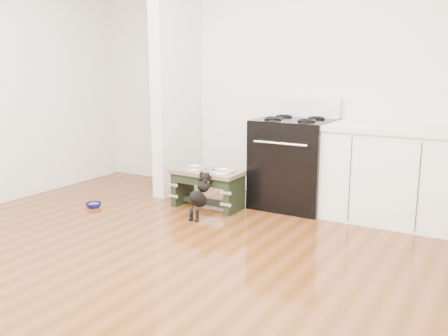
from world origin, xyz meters
TOP-DOWN VIEW (x-y plane):
  - ground at (0.00, 0.00)m, footprint 5.00×5.00m
  - room_shell at (0.00, 0.00)m, footprint 5.00×5.00m
  - partition_wall at (-1.18, 2.10)m, footprint 0.15×0.80m
  - oven_range at (0.25, 2.16)m, footprint 0.76×0.69m
  - cabinet_run at (1.23, 2.18)m, footprint 1.24×0.64m
  - dog_feeder at (-0.49, 1.66)m, footprint 0.73×0.39m
  - puppy at (-0.36, 1.33)m, footprint 0.13×0.38m
  - floor_bowl at (-1.53, 1.06)m, footprint 0.20×0.20m

SIDE VIEW (x-z plane):
  - ground at x=0.00m, z-range 0.00..0.00m
  - floor_bowl at x=-1.53m, z-range 0.00..0.05m
  - puppy at x=-0.36m, z-range 0.02..0.47m
  - dog_feeder at x=-0.49m, z-range 0.08..0.49m
  - cabinet_run at x=1.23m, z-range 0.00..0.91m
  - oven_range at x=0.25m, z-range -0.09..1.05m
  - partition_wall at x=-1.18m, z-range 0.00..2.70m
  - room_shell at x=0.00m, z-range -0.88..4.12m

